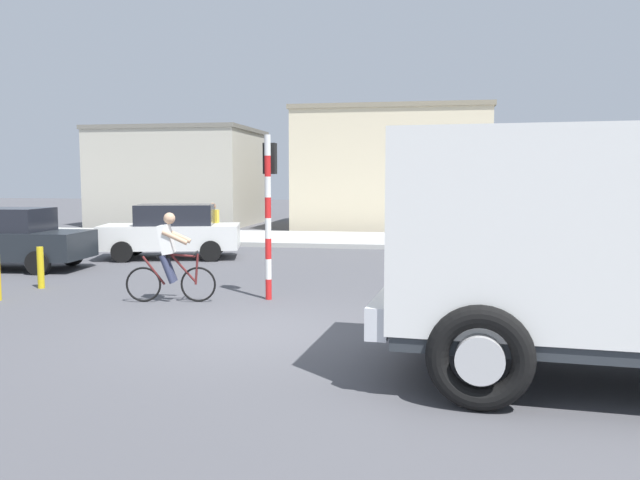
# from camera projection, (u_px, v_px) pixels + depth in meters

# --- Properties ---
(ground_plane) EXTENTS (120.00, 120.00, 0.00)m
(ground_plane) POSITION_uv_depth(u_px,v_px,m) (259.00, 332.00, 9.77)
(ground_plane) COLOR #4C4C51
(sidewalk_far) EXTENTS (80.00, 5.00, 0.16)m
(sidewalk_far) POSITION_uv_depth(u_px,v_px,m) (361.00, 240.00, 23.77)
(sidewalk_far) COLOR #ADADA8
(sidewalk_far) RESTS_ON ground
(truck_foreground) EXTENTS (5.58, 3.13, 2.90)m
(truck_foreground) POSITION_uv_depth(u_px,v_px,m) (626.00, 240.00, 7.16)
(truck_foreground) COLOR white
(truck_foreground) RESTS_ON ground
(cyclist) EXTENTS (1.71, 0.56, 1.72)m
(cyclist) POSITION_uv_depth(u_px,v_px,m) (170.00, 257.00, 12.09)
(cyclist) COLOR black
(cyclist) RESTS_ON ground
(traffic_light_pole) EXTENTS (0.24, 0.43, 3.20)m
(traffic_light_pole) POSITION_uv_depth(u_px,v_px,m) (269.00, 194.00, 12.30)
(traffic_light_pole) COLOR red
(traffic_light_pole) RESTS_ON ground
(car_red_near) EXTENTS (4.30, 2.64, 1.60)m
(car_red_near) POSITION_uv_depth(u_px,v_px,m) (172.00, 231.00, 18.78)
(car_red_near) COLOR white
(car_red_near) RESTS_ON ground
(car_white_mid) EXTENTS (4.11, 2.09, 1.60)m
(car_white_mid) POSITION_uv_depth(u_px,v_px,m) (8.00, 238.00, 16.47)
(car_white_mid) COLOR #1E2328
(car_white_mid) RESTS_ON ground
(pedestrian_near_kerb) EXTENTS (0.34, 0.22, 1.62)m
(pedestrian_near_kerb) POSITION_uv_depth(u_px,v_px,m) (213.00, 228.00, 19.53)
(pedestrian_near_kerb) COLOR #2D334C
(pedestrian_near_kerb) RESTS_ON ground
(bollard_far) EXTENTS (0.14, 0.14, 0.90)m
(bollard_far) POSITION_uv_depth(u_px,v_px,m) (41.00, 268.00, 13.65)
(bollard_far) COLOR gold
(bollard_far) RESTS_ON ground
(building_corner_left) EXTENTS (7.74, 6.42, 4.91)m
(building_corner_left) POSITION_uv_depth(u_px,v_px,m) (181.00, 177.00, 32.78)
(building_corner_left) COLOR #B2AD9E
(building_corner_left) RESTS_ON ground
(building_mid_block) EXTENTS (8.73, 7.88, 5.54)m
(building_mid_block) POSITION_uv_depth(u_px,v_px,m) (393.00, 170.00, 30.44)
(building_mid_block) COLOR beige
(building_mid_block) RESTS_ON ground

